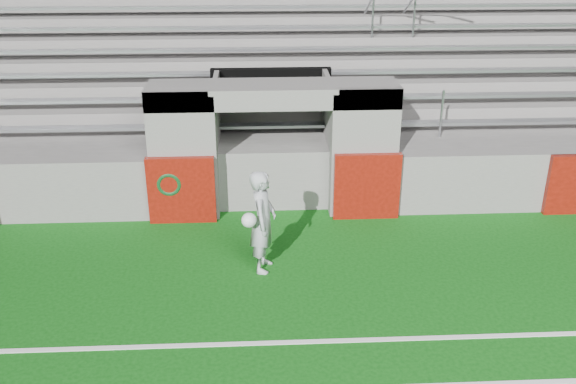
{
  "coord_description": "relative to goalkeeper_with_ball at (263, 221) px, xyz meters",
  "views": [
    {
      "loc": [
        -0.31,
        -8.44,
        5.67
      ],
      "look_at": [
        0.2,
        1.8,
        1.1
      ],
      "focal_mm": 40.0,
      "sensor_mm": 36.0,
      "label": 1
    }
  ],
  "objects": [
    {
      "name": "ground",
      "position": [
        0.26,
        -1.07,
        -0.9
      ],
      "size": [
        90.0,
        90.0,
        0.0
      ],
      "primitive_type": "plane",
      "color": "#0C490E",
      "rests_on": "ground"
    },
    {
      "name": "stadium_structure",
      "position": [
        0.26,
        6.89,
        0.59
      ],
      "size": [
        26.0,
        8.48,
        5.42
      ],
      "color": "slate",
      "rests_on": "ground"
    },
    {
      "name": "goalkeeper_with_ball",
      "position": [
        0.0,
        0.0,
        0.0
      ],
      "size": [
        0.62,
        0.73,
        1.79
      ],
      "color": "#ACB0B6",
      "rests_on": "ground"
    },
    {
      "name": "hose_coil",
      "position": [
        -1.77,
        1.85,
        -0.11
      ],
      "size": [
        0.49,
        0.14,
        0.55
      ],
      "color": "#0B3B0C",
      "rests_on": "ground"
    }
  ]
}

